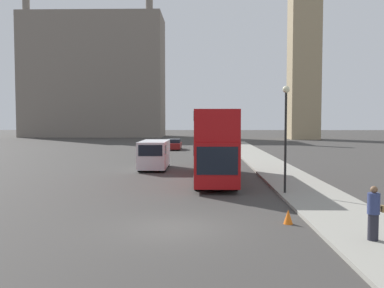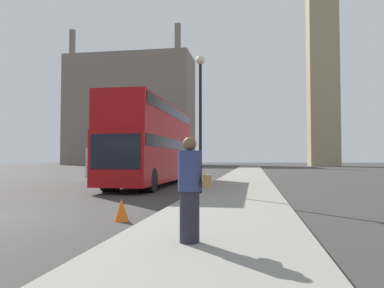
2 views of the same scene
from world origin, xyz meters
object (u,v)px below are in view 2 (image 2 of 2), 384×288
at_px(red_double_decker_bus, 152,141).
at_px(white_van, 114,163).
at_px(parked_sedan, 177,165).
at_px(street_lamp, 200,102).
at_px(pedestrian, 190,189).
at_px(clock_tower, 322,17).

height_order(red_double_decker_bus, white_van, red_double_decker_bus).
bearing_deg(parked_sedan, street_lamp, -76.79).
bearing_deg(street_lamp, white_van, 124.94).
bearing_deg(red_double_decker_bus, pedestrian, -72.18).
xyz_separation_m(white_van, pedestrian, (9.26, -20.52, -0.21)).
xyz_separation_m(clock_tower, pedestrian, (-15.23, -74.36, -30.19)).
bearing_deg(red_double_decker_bus, white_van, 127.18).
bearing_deg(street_lamp, clock_tower, 76.02).
bearing_deg(pedestrian, clock_tower, 78.43).
height_order(clock_tower, red_double_decker_bus, clock_tower).
distance_m(red_double_decker_bus, pedestrian, 15.23).
xyz_separation_m(clock_tower, red_double_decker_bus, (-19.87, -59.93, -28.67)).
relative_size(white_van, parked_sedan, 1.15).
relative_size(clock_tower, white_van, 11.15).
bearing_deg(clock_tower, pedestrian, -101.57).
xyz_separation_m(pedestrian, parked_sedan, (-9.16, 43.21, -0.37)).
bearing_deg(white_van, street_lamp, -55.06).
relative_size(red_double_decker_bus, street_lamp, 2.07).
height_order(red_double_decker_bus, street_lamp, street_lamp).
xyz_separation_m(red_double_decker_bus, pedestrian, (4.64, -14.43, -1.52)).
bearing_deg(white_van, pedestrian, -65.72).
xyz_separation_m(pedestrian, street_lamp, (-1.09, 8.82, 2.81)).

